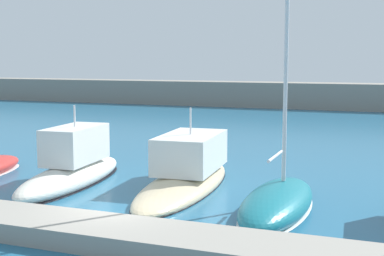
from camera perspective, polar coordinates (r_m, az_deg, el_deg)
name	(u,v)px	position (r m, az deg, el deg)	size (l,w,h in m)	color
ground_plane	(115,222)	(18.28, -8.15, -9.90)	(120.00, 120.00, 0.00)	#236084
dock_pier	(84,231)	(16.63, -11.40, -10.65)	(35.37, 2.22, 0.60)	gray
breakwater_seawall	(312,96)	(60.71, 12.66, 3.38)	(108.00, 3.81, 2.83)	gray
motorboat_ivory_third	(73,167)	(23.97, -12.52, -4.08)	(2.69, 8.28, 3.70)	silver
motorboat_sand_fourth	(187,173)	(22.97, -0.57, -4.78)	(3.38, 9.98, 3.73)	beige
sailboat_teal_fifth	(277,201)	(19.57, 9.07, -7.71)	(2.33, 6.85, 12.31)	#19707F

